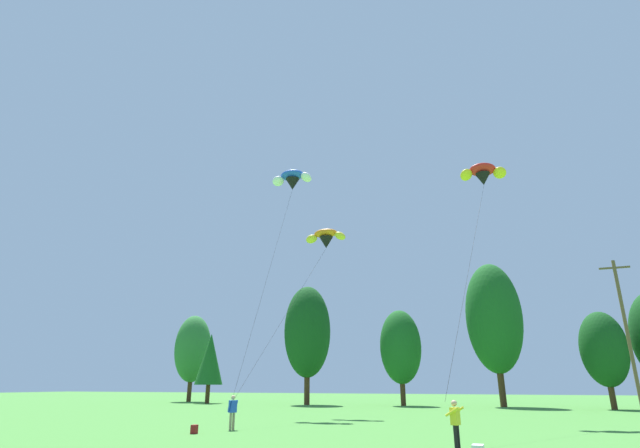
# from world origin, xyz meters

# --- Properties ---
(treeline_tree_a) EXTENTS (4.85, 4.85, 11.29)m
(treeline_tree_a) POSITION_xyz_m (-32.05, 57.77, 6.83)
(treeline_tree_a) COLOR #472D19
(treeline_tree_a) RESTS_ON ground_plane
(treeline_tree_b) EXTENTS (3.42, 3.42, 8.26)m
(treeline_tree_b) POSITION_xyz_m (-26.47, 53.58, 5.17)
(treeline_tree_b) COLOR #472D19
(treeline_tree_b) RESTS_ON ground_plane
(treeline_tree_c) EXTENTS (5.43, 5.43, 13.46)m
(treeline_tree_c) POSITION_xyz_m (-13.65, 54.06, 8.15)
(treeline_tree_c) COLOR #472D19
(treeline_tree_c) RESTS_ON ground_plane
(treeline_tree_d) EXTENTS (4.57, 4.57, 10.24)m
(treeline_tree_d) POSITION_xyz_m (-2.92, 55.42, 6.20)
(treeline_tree_d) COLOR #472D19
(treeline_tree_d) RESTS_ON ground_plane
(treeline_tree_e) EXTENTS (5.85, 5.85, 14.99)m
(treeline_tree_e) POSITION_xyz_m (7.26, 56.25, 9.08)
(treeline_tree_e) COLOR #472D19
(treeline_tree_e) RESTS_ON ground_plane
(treeline_tree_f) EXTENTS (4.22, 4.22, 8.94)m
(treeline_tree_f) POSITION_xyz_m (16.85, 54.18, 5.41)
(treeline_tree_f) COLOR #472D19
(treeline_tree_f) RESTS_ON ground_plane
(utility_pole) EXTENTS (2.20, 0.26, 11.72)m
(utility_pole) POSITION_xyz_m (16.95, 44.11, 6.13)
(utility_pole) COLOR brown
(utility_pole) RESTS_ON ground_plane
(kite_flyer_near) EXTENTS (0.37, 0.60, 1.69)m
(kite_flyer_near) POSITION_xyz_m (-5.67, 23.92, 0.99)
(kite_flyer_near) COLOR gray
(kite_flyer_near) RESTS_ON ground_plane
(kite_flyer_mid) EXTENTS (0.67, 0.70, 1.69)m
(kite_flyer_mid) POSITION_xyz_m (5.94, 19.83, 1.00)
(kite_flyer_mid) COLOR black
(kite_flyer_mid) RESTS_ON ground_plane
(parafoil_kite_high_orange) EXTENTS (3.84, 14.27, 13.81)m
(parafoil_kite_high_orange) POSITION_xyz_m (-5.38, 37.58, 14.13)
(parafoil_kite_high_orange) COLOR orange
(parafoil_kite_mid_red_yellow) EXTENTS (4.11, 16.55, 16.50)m
(parafoil_kite_mid_red_yellow) POSITION_xyz_m (7.86, 35.67, 17.20)
(parafoil_kite_mid_red_yellow) COLOR red
(parafoil_kite_far_blue_white) EXTENTS (4.31, 13.20, 19.31)m
(parafoil_kite_far_blue_white) POSITION_xyz_m (-8.15, 36.47, 19.56)
(parafoil_kite_far_blue_white) COLOR blue
(backpack) EXTENTS (0.27, 0.34, 0.40)m
(backpack) POSITION_xyz_m (-6.37, 21.64, 0.20)
(backpack) COLOR maroon
(backpack) RESTS_ON ground_plane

